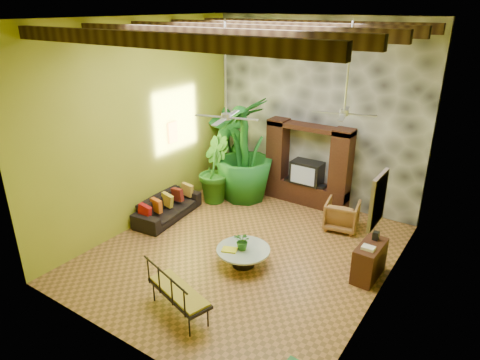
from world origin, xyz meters
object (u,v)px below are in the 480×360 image
Objects in this scene: wicker_armchair at (342,215)px; coffee_table at (243,255)px; sofa at (168,207)px; iron_bench at (176,291)px; ceiling_fan_front at (226,106)px; tall_plant_b at (214,169)px; tall_plant_c at (245,150)px; side_console at (369,261)px; entertainment_center at (307,171)px; ceiling_fan_back at (345,103)px; tall_plant_a at (229,148)px.

coffee_table is at bearing 56.55° from wicker_armchair.
sofa is 1.36× the size of iron_bench.
wicker_armchair is at bearing -69.82° from sofa.
wicker_armchair is 0.53× the size of iron_bench.
wicker_armchair is (4.02, 1.98, 0.07)m from sofa.
ceiling_fan_front reaches higher than tall_plant_b.
tall_plant_c is 3.10× the size of side_console.
entertainment_center is 2.61m from tall_plant_b.
sofa is 2.99m from coffee_table.
ceiling_fan_back is 4.90m from iron_bench.
entertainment_center is 2.08× the size of coffee_table.
entertainment_center is 5.67m from iron_bench.
iron_bench reaches higher than wicker_armchair.
side_console is (4.91, -1.23, -0.57)m from tall_plant_b.
ceiling_fan_front is 4.75m from tall_plant_a.
tall_plant_c is at bearing 122.89° from coffee_table.
ceiling_fan_front is at bearing -55.33° from tall_plant_a.
entertainment_center is 2.98× the size of wicker_armchair.
ceiling_fan_front reaches higher than entertainment_center.
entertainment_center is at bearing 86.76° from ceiling_fan_front.
tall_plant_b is 1.25× the size of iron_bench.
tall_plant_c is at bearing -32.55° from tall_plant_a.
iron_bench is at bearing -110.96° from ceiling_fan_back.
ceiling_fan_back is at bearing -9.15° from tall_plant_b.
tall_plant_c is at bearing -31.10° from sofa.
entertainment_center is 1.29× the size of ceiling_fan_back.
coffee_table is 2.61m from side_console.
tall_plant_a reaches higher than coffee_table.
iron_bench is at bearing -79.84° from ceiling_fan_front.
side_console is (4.26, -1.84, -1.09)m from tall_plant_c.
entertainment_center is 4.30m from ceiling_fan_front.
entertainment_center reaches higher than wicker_armchair.
iron_bench is at bearing -63.57° from tall_plant_a.
iron_bench reaches higher than sofa.
side_console is at bearing -14.05° from tall_plant_b.
sofa is 0.87× the size of tall_plant_a.
entertainment_center is at bearing 108.33° from iron_bench.
tall_plant_a is 1.19m from tall_plant_c.
tall_plant_b reaches higher than iron_bench.
tall_plant_b is (-2.26, -1.32, -0.02)m from entertainment_center.
entertainment_center is at bearing 137.89° from side_console.
sofa is at bearing 164.37° from ceiling_fan_front.
ceiling_fan_front is 3.99m from sofa.
coffee_table is (2.89, -0.76, -0.04)m from sofa.
ceiling_fan_front is (-0.20, -3.54, 2.44)m from entertainment_center.
wicker_armchair is at bearing -32.02° from entertainment_center.
tall_plant_c is 2.54× the size of coffee_table.
entertainment_center is 1.76m from wicker_armchair.
tall_plant_c reaches higher than coffee_table.
ceiling_fan_back reaches higher than entertainment_center.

